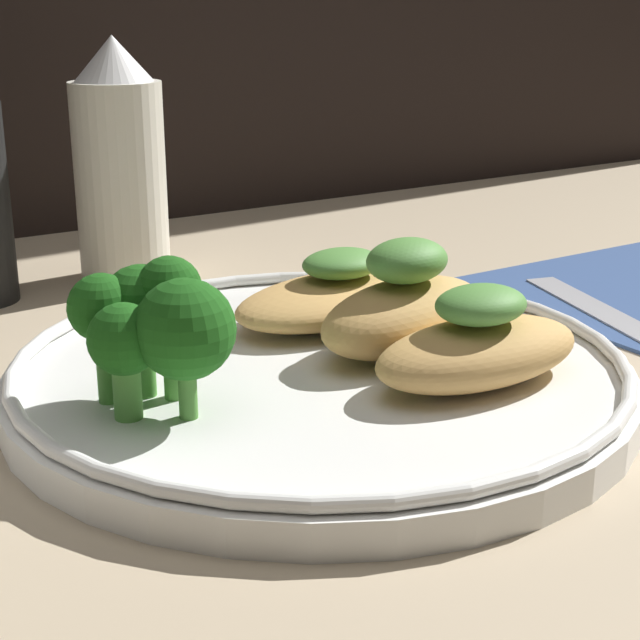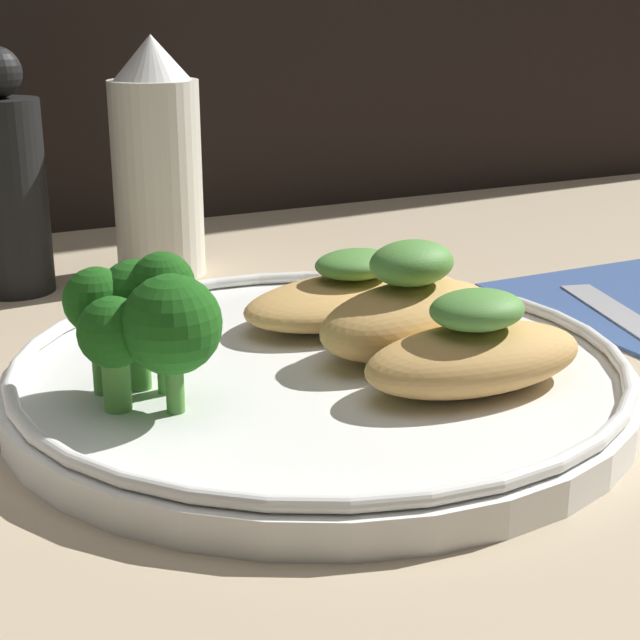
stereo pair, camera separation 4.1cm
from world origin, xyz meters
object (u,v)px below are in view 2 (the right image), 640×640
(sauce_bottle, at_px, (157,163))
(pepper_grinder, at_px, (8,186))
(plate, at_px, (320,373))
(broccoli_bunch, at_px, (144,315))

(sauce_bottle, relative_size, pepper_grinder, 1.03)
(plate, relative_size, broccoli_bunch, 4.21)
(plate, relative_size, pepper_grinder, 1.93)
(plate, distance_m, pepper_grinder, 0.24)
(sauce_bottle, xyz_separation_m, pepper_grinder, (-0.09, 0.00, -0.01))
(sauce_bottle, bearing_deg, pepper_grinder, 180.00)
(plate, xyz_separation_m, sauce_bottle, (0.00, 0.22, 0.06))
(plate, bearing_deg, sauce_bottle, 89.97)
(plate, height_order, sauce_bottle, sauce_bottle)
(broccoli_bunch, bearing_deg, pepper_grinder, 92.64)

